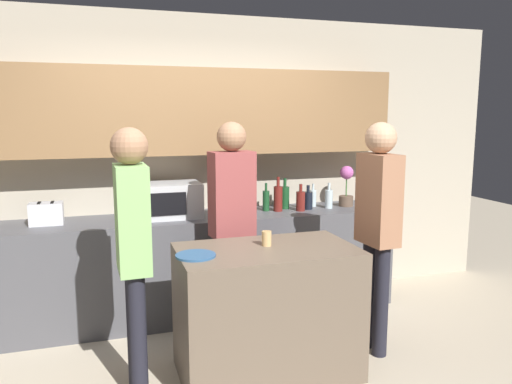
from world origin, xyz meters
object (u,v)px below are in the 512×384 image
(bottle_7, at_px, (329,198))
(person_right, at_px, (232,211))
(bottle_0, at_px, (252,200))
(cup_0, at_px, (267,238))
(bottle_1, at_px, (266,200))
(person_left, at_px, (378,217))
(potted_plant, at_px, (346,186))
(bottle_5, at_px, (308,200))
(bottle_6, at_px, (313,198))
(person_center, at_px, (133,240))
(toaster, at_px, (46,214))
(plate_on_island, at_px, (196,255))
(bottle_3, at_px, (285,197))
(bottle_2, at_px, (278,198))
(microwave, at_px, (170,200))
(bottle_4, at_px, (301,201))

(bottle_7, height_order, person_right, person_right)
(bottle_0, height_order, cup_0, bottle_0)
(bottle_1, xyz_separation_m, person_left, (0.49, -1.14, 0.04))
(potted_plant, xyz_separation_m, bottle_5, (-0.42, -0.03, -0.11))
(bottle_6, bearing_deg, bottle_0, -174.19)
(person_center, bearing_deg, toaster, -155.23)
(bottle_1, bearing_deg, bottle_7, -4.95)
(toaster, bearing_deg, bottle_0, 0.69)
(bottle_1, xyz_separation_m, plate_on_island, (-0.90, -1.25, -0.10))
(toaster, xyz_separation_m, bottle_1, (1.89, 0.01, 0.01))
(potted_plant, distance_m, bottle_3, 0.63)
(cup_0, bearing_deg, toaster, 143.29)
(toaster, distance_m, bottle_2, 1.99)
(bottle_2, relative_size, bottle_6, 1.44)
(toaster, relative_size, person_center, 0.15)
(bottle_0, relative_size, bottle_1, 1.05)
(toaster, relative_size, person_left, 0.15)
(bottle_0, bearing_deg, toaster, -179.31)
(bottle_7, bearing_deg, plate_on_island, -141.69)
(microwave, relative_size, bottle_0, 1.90)
(microwave, bearing_deg, bottle_2, -2.17)
(bottle_6, distance_m, person_right, 1.19)
(bottle_7, relative_size, plate_on_island, 0.94)
(bottle_7, xyz_separation_m, person_right, (-1.09, -0.53, 0.04))
(toaster, height_order, bottle_7, bottle_7)
(bottle_3, relative_size, bottle_6, 1.31)
(bottle_4, bearing_deg, bottle_1, 162.39)
(toaster, bearing_deg, person_left, -25.38)
(plate_on_island, bearing_deg, toaster, 128.62)
(toaster, xyz_separation_m, person_right, (1.41, -0.57, 0.05))
(bottle_2, bearing_deg, bottle_3, 43.24)
(bottle_2, xyz_separation_m, bottle_3, (0.10, 0.10, -0.01))
(bottle_0, bearing_deg, bottle_1, -5.64)
(bottle_5, relative_size, person_center, 0.13)
(person_left, bearing_deg, cup_0, 86.10)
(toaster, xyz_separation_m, potted_plant, (2.72, -0.00, 0.11))
(toaster, relative_size, bottle_6, 1.17)
(bottle_7, xyz_separation_m, cup_0, (-1.00, -1.08, -0.05))
(bottle_1, distance_m, person_right, 0.75)
(bottle_5, relative_size, cup_0, 2.22)
(bottle_2, distance_m, plate_on_island, 1.57)
(microwave, height_order, person_right, person_right)
(person_left, relative_size, person_right, 1.00)
(bottle_1, relative_size, bottle_5, 1.14)
(bottle_4, xyz_separation_m, cup_0, (-0.69, -1.04, -0.05))
(microwave, height_order, cup_0, microwave)
(bottle_5, bearing_deg, bottle_1, 174.10)
(bottle_7, bearing_deg, bottle_1, 175.05)
(bottle_1, xyz_separation_m, bottle_7, (0.62, -0.05, -0.01))
(bottle_4, xyz_separation_m, person_center, (-1.59, -1.13, 0.03))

